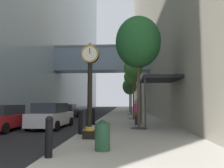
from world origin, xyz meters
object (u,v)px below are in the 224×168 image
object	(u,v)px
pedestrian_walking	(136,112)
street_tree_mid_far	(131,78)
bollard_nearest	(49,136)
bollard_fifth	(94,116)
street_tree_mid_near	(133,69)
street_tree_near	(138,42)
street_clock	(90,85)
bollard_third	(81,122)
street_tree_far	(130,86)
bollard_fourth	(88,118)
car_white_far	(51,116)
car_black_mid	(67,111)
car_red_near	(4,118)
trash_bin	(102,134)

from	to	relation	value
pedestrian_walking	street_tree_mid_far	bearing A→B (deg)	89.79
bollard_nearest	street_tree_mid_far	bearing A→B (deg)	81.94
bollard_fifth	street_tree_mid_near	distance (m)	7.81
street_tree_near	pedestrian_walking	world-z (taller)	street_tree_near
street_clock	bollard_fifth	xyz separation A→B (m)	(-0.67, 5.78, -1.80)
bollard_fifth	bollard_third	bearing A→B (deg)	-90.00
bollard_nearest	street_tree_far	xyz separation A→B (m)	(3.17, 29.95, 3.71)
bollard_fourth	car_white_far	distance (m)	3.11
street_clock	car_white_far	size ratio (longest dim) A/B	0.99
street_clock	car_black_mid	xyz separation A→B (m)	(-4.83, 13.80, -1.82)
street_clock	car_red_near	world-z (taller)	street_clock
trash_bin	car_black_mid	xyz separation A→B (m)	(-5.66, 16.12, 0.09)
street_tree_near	car_black_mid	distance (m)	13.31
bollard_fourth	car_black_mid	size ratio (longest dim) A/B	0.29
pedestrian_walking	car_white_far	xyz separation A→B (m)	(-5.93, -0.94, -0.27)
street_tree_far	car_black_mid	world-z (taller)	street_tree_far
street_tree_far	pedestrian_walking	world-z (taller)	street_tree_far
pedestrian_walking	bollard_fourth	bearing A→B (deg)	-144.09
pedestrian_walking	street_tree_near	bearing A→B (deg)	-88.57
street_tree_mid_near	bollard_third	bearing A→B (deg)	-107.25
car_red_near	street_tree_mid_far	bearing A→B (deg)	61.30
bollard_fourth	street_tree_near	world-z (taller)	street_tree_near
street_clock	car_black_mid	world-z (taller)	street_clock
car_red_near	pedestrian_walking	bearing A→B (deg)	15.34
bollard_third	bollard_fifth	size ratio (longest dim) A/B	1.00
street_clock	car_white_far	world-z (taller)	street_clock
bollard_nearest	street_tree_mid_far	xyz separation A→B (m)	(3.17, 22.35, 4.36)
bollard_nearest	bollard_fifth	distance (m)	9.11
trash_bin	pedestrian_walking	distance (m)	8.25
bollard_fourth	street_tree_mid_near	bearing A→B (deg)	68.20
street_clock	street_tree_near	world-z (taller)	street_tree_near
street_tree_mid_near	street_tree_far	distance (m)	15.22
bollard_third	bollard_fourth	bearing A→B (deg)	90.00
bollard_nearest	street_tree_mid_far	distance (m)	22.99
street_tree_near	trash_bin	bearing A→B (deg)	-105.14
street_tree_far	pedestrian_walking	distance (m)	21.14
street_tree_mid_near	car_black_mid	size ratio (longest dim) A/B	1.46
bollard_nearest	street_tree_far	size ratio (longest dim) A/B	0.21
bollard_fourth	pedestrian_walking	xyz separation A→B (m)	(3.12, 2.26, 0.32)
bollard_fifth	street_tree_far	bearing A→B (deg)	81.36
street_tree_near	street_tree_mid_near	distance (m)	7.62
car_red_near	car_white_far	size ratio (longest dim) A/B	1.04
trash_bin	bollard_nearest	bearing A→B (deg)	-146.24
bollard_fourth	car_red_near	world-z (taller)	car_red_near
street_tree_near	car_white_far	world-z (taller)	street_tree_near
car_white_far	pedestrian_walking	bearing A→B (deg)	9.03
trash_bin	car_white_far	xyz separation A→B (m)	(-4.32, 7.14, 0.16)
pedestrian_walking	street_clock	bearing A→B (deg)	-113.03
street_clock	bollard_fourth	bearing A→B (deg)	100.78
street_tree_far	car_black_mid	distance (m)	15.23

